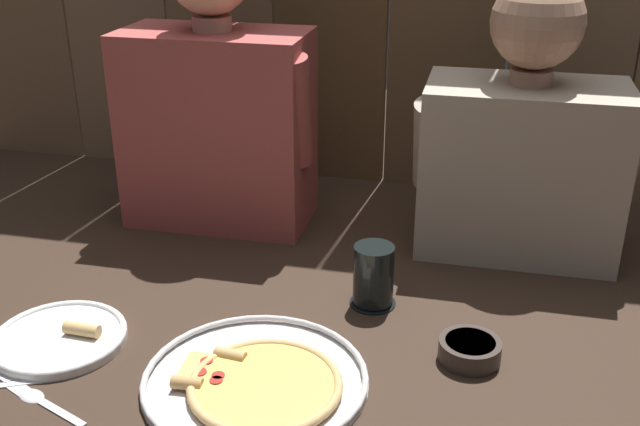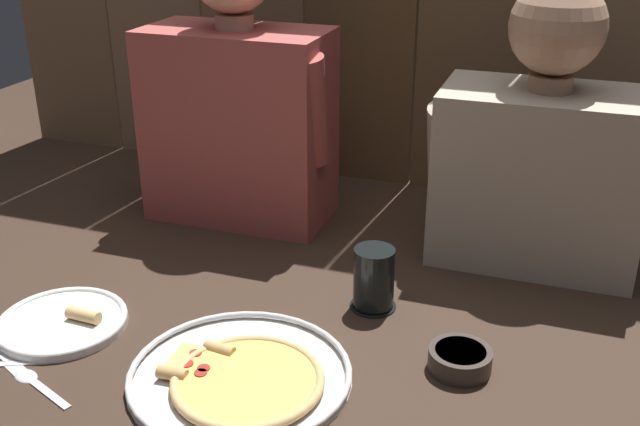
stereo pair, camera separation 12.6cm
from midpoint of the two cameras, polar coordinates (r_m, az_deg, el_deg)
ground_plane at (r=1.26m, az=2.20°, el=-9.44°), size 3.20×3.20×0.00m
pizza_tray at (r=1.16m, az=-2.85°, el=-12.41°), size 0.34×0.34×0.03m
dinner_plate at (r=1.33m, az=-16.47°, el=-8.04°), size 0.22×0.22×0.03m
drinking_glass at (r=1.32m, az=6.87°, el=-5.09°), size 0.08×0.08×0.11m
dipping_bowl at (r=1.21m, az=13.64°, el=-10.82°), size 0.10×0.10×0.03m
table_knife at (r=1.29m, az=-20.39°, el=-10.31°), size 0.15×0.08×0.01m
table_spoon at (r=1.21m, az=-18.22°, el=-12.12°), size 0.14×0.07×0.01m
diner_left at (r=1.61m, az=-4.06°, el=9.01°), size 0.43×0.21×0.62m
diner_right at (r=1.50m, az=18.95°, el=4.98°), size 0.42×0.23×0.55m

